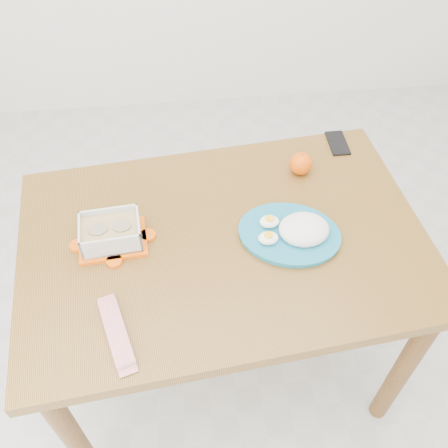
{
  "coord_description": "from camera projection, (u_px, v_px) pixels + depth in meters",
  "views": [
    {
      "loc": [
        -0.02,
        -0.85,
        1.84
      ],
      "look_at": [
        0.07,
        0.03,
        0.81
      ],
      "focal_mm": 40.0,
      "sensor_mm": 36.0,
      "label": 1
    }
  ],
  "objects": [
    {
      "name": "smartphone",
      "position": [
        338.0,
        143.0,
        1.67
      ],
      "size": [
        0.06,
        0.12,
        0.01
      ],
      "primitive_type": "cube",
      "rotation": [
        0.0,
        0.0,
        -0.0
      ],
      "color": "black",
      "rests_on": "dining_table"
    },
    {
      "name": "dining_table",
      "position": [
        224.0,
        260.0,
        1.49
      ],
      "size": [
        1.21,
        0.87,
        0.75
      ],
      "rotation": [
        0.0,
        0.0,
        0.1
      ],
      "color": "brown",
      "rests_on": "ground"
    },
    {
      "name": "rice_plate",
      "position": [
        294.0,
        231.0,
        1.39
      ],
      "size": [
        0.36,
        0.36,
        0.08
      ],
      "rotation": [
        0.0,
        0.0,
        -0.31
      ],
      "color": "#1A7290",
      "rests_on": "dining_table"
    },
    {
      "name": "food_container",
      "position": [
        111.0,
        233.0,
        1.37
      ],
      "size": [
        0.2,
        0.16,
        0.08
      ],
      "rotation": [
        0.0,
        0.0,
        0.08
      ],
      "color": "#FF5E07",
      "rests_on": "dining_table"
    },
    {
      "name": "candy_bar",
      "position": [
        116.0,
        332.0,
        1.2
      ],
      "size": [
        0.1,
        0.19,
        0.02
      ],
      "primitive_type": "cube",
      "rotation": [
        0.0,
        0.0,
        1.86
      ],
      "color": "red",
      "rests_on": "dining_table"
    },
    {
      "name": "ground",
      "position": [
        207.0,
        367.0,
        1.95
      ],
      "size": [
        3.5,
        3.5,
        0.0
      ],
      "primitive_type": "plane",
      "color": "#B7B7B2",
      "rests_on": "ground"
    },
    {
      "name": "orange_fruit",
      "position": [
        301.0,
        164.0,
        1.56
      ],
      "size": [
        0.07,
        0.07,
        0.07
      ],
      "primitive_type": "sphere",
      "color": "red",
      "rests_on": "dining_table"
    }
  ]
}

